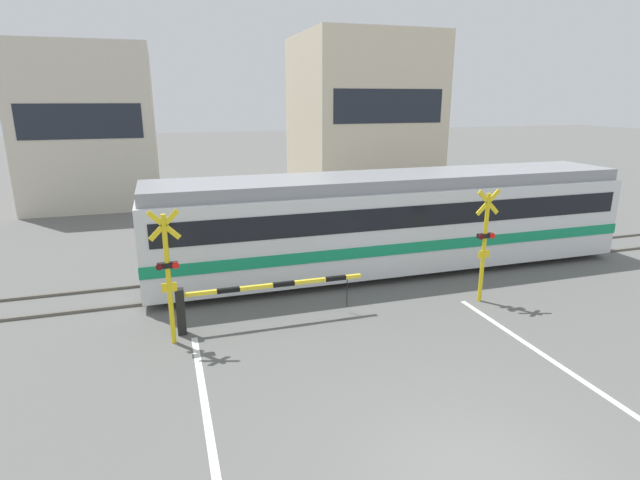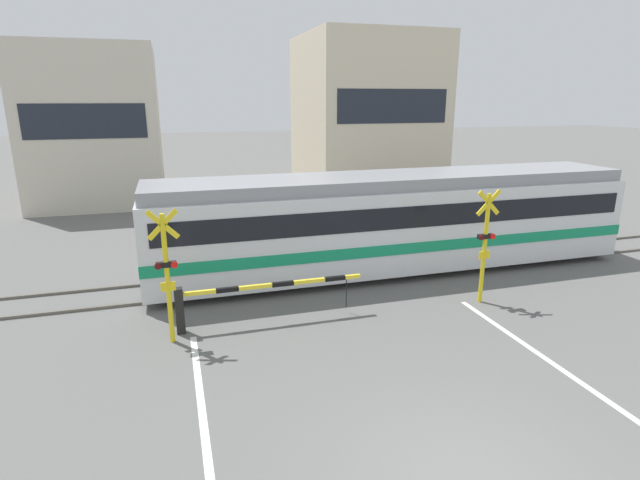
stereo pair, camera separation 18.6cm
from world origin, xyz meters
The scene contains 10 objects.
rail_track_near centered at (0.00, 8.18, 0.04)m, with size 50.00×0.10×0.08m.
rail_track_far centered at (0.00, 9.62, 0.04)m, with size 50.00×0.10×0.08m.
road_stripe_right centered at (3.56, 0.92, 0.00)m, with size 0.14×9.84×0.01m.
commuter_train centered at (2.86, 8.90, 1.65)m, with size 15.20×2.74×3.08m.
crossing_barrier_near centered at (-2.54, 6.14, 0.78)m, with size 4.57×0.20×1.12m.
crossing_barrier_far centered at (2.54, 11.95, 0.78)m, with size 4.57×0.20×1.12m.
crossing_signal_left centered at (-4.01, 5.75, 1.70)m, with size 0.68×0.15×3.08m.
crossing_signal_right centered at (4.01, 5.75, 1.70)m, with size 0.68×0.15×3.08m.
building_left_of_street centered at (-7.31, 24.20, 3.93)m, with size 6.30×7.85×7.85m.
building_right_of_street centered at (7.93, 24.20, 4.47)m, with size 7.53×7.85×8.94m.
Camera 2 is at (-3.76, -5.04, 5.32)m, focal length 28.00 mm.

